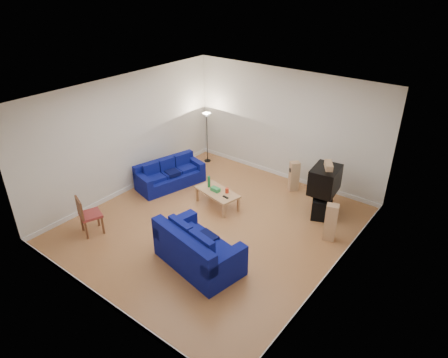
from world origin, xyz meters
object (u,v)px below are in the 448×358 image
Objects in this scene: sofa_three_seat at (169,176)px; sofa_loveseat at (197,252)px; television at (325,180)px; tv_stand at (322,204)px; coffee_table at (217,193)px.

sofa_three_seat is 3.67m from sofa_loveseat.
sofa_three_seat is at bearing -79.53° from television.
sofa_loveseat reaches higher than tv_stand.
coffee_table is 2.73m from television.
tv_stand is at bearing 121.32° from sofa_three_seat.
television is (4.10, 1.28, 0.68)m from sofa_three_seat.
coffee_table is (1.80, -0.07, 0.11)m from sofa_three_seat.
sofa_loveseat is at bearing -61.72° from coffee_table.
tv_stand is at bearing 81.52° from sofa_loveseat.
tv_stand is at bearing 29.94° from coffee_table.
sofa_three_seat is 2.38× the size of tv_stand.
tv_stand is 0.95× the size of television.
television reaches higher than sofa_three_seat.
sofa_three_seat is 1.81m from coffee_table.
sofa_loveseat reaches higher than sofa_three_seat.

